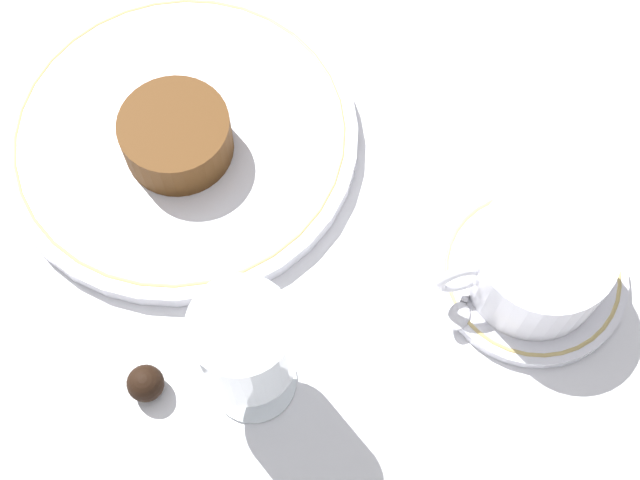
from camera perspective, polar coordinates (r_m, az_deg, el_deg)
The scene contains 8 objects.
ground_plane at distance 0.68m, azimuth -7.41°, elevation 2.54°, with size 3.00×3.00×0.00m, color white.
dinner_plate at distance 0.70m, azimuth -8.88°, elevation 6.54°, with size 0.27×0.27×0.01m.
saucer at distance 0.66m, azimuth 13.39°, elevation -2.15°, with size 0.14×0.14×0.01m.
coffee_cup at distance 0.63m, azimuth 13.84°, elevation -1.38°, with size 0.12×0.10×0.06m.
spoon at distance 0.64m, azimuth 9.66°, elevation -2.46°, with size 0.07×0.09×0.00m.
wine_glass at distance 0.55m, azimuth -4.82°, elevation -6.79°, with size 0.06×0.06×0.12m.
dessert_cake at distance 0.67m, azimuth -9.18°, elevation 6.58°, with size 0.08×0.08×0.04m.
chocolate_truffle at distance 0.62m, azimuth -11.11°, elevation -8.99°, with size 0.03×0.03×0.03m.
Camera 1 is at (-0.02, 0.31, 0.60)m, focal length 50.00 mm.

